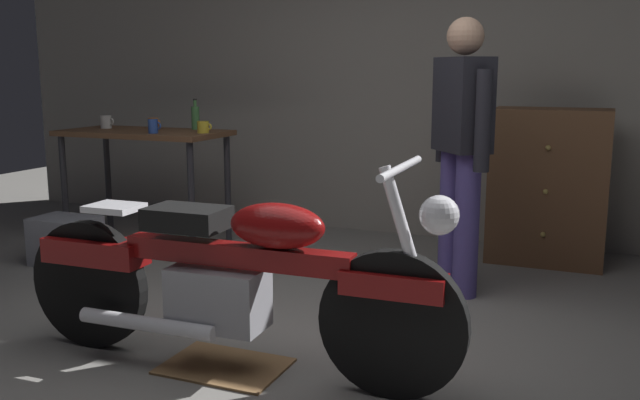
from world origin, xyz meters
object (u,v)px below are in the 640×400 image
Objects in this scene: person_standing at (462,144)px; mug_white_ceramic at (106,122)px; mug_yellow_tall at (203,127)px; wooden_dresser at (548,186)px; mug_blue_enamel at (153,126)px; bottle at (195,117)px; storage_bin at (66,241)px; motorcycle at (230,276)px; mug_orange_travel at (153,123)px.

person_standing is 2.96m from mug_white_ceramic.
mug_yellow_tall is at bearing 42.24° from person_standing.
wooden_dresser is 2.91m from mug_blue_enamel.
mug_yellow_tall is 0.49× the size of bottle.
bottle is (-2.22, 0.54, 0.07)m from person_standing.
person_standing reaches higher than mug_blue_enamel.
mug_white_ceramic reaches higher than mug_yellow_tall.
storage_bin is (-2.69, -0.45, -0.76)m from person_standing.
mug_white_ceramic reaches higher than motorcycle.
wooden_dresser is 3.08m from mug_orange_travel.
mug_yellow_tall reaches higher than mug_orange_travel.
mug_white_ceramic reaches higher than mug_orange_travel.
mug_yellow_tall is 0.62m from mug_orange_travel.
mug_orange_travel is (-0.59, 0.19, -0.00)m from mug_yellow_tall.
mug_white_ceramic is at bearing -165.15° from bottle.
storage_bin is 4.08× the size of mug_blue_enamel.
storage_bin is 1.04m from mug_blue_enamel.
motorcycle is at bearing -40.43° from mug_white_ceramic.
mug_blue_enamel reaches higher than mug_orange_travel.
mug_yellow_tall is 0.35m from bottle.
mug_yellow_tall is (0.70, 0.74, 0.77)m from storage_bin.
mug_white_ceramic is (-0.95, 0.06, 0.01)m from mug_yellow_tall.
mug_blue_enamel is (-2.76, -0.82, 0.40)m from wooden_dresser.
storage_bin is 1.37m from bottle.
bottle reaches higher than storage_bin.
wooden_dresser reaches higher than mug_yellow_tall.
bottle is (0.72, 0.19, 0.05)m from mug_white_ceramic.
motorcycle reaches higher than mug_orange_travel.
mug_blue_enamel is 0.45× the size of bottle.
motorcycle is at bearing -29.06° from storage_bin.
mug_white_ceramic is at bearing 107.39° from storage_bin.
wooden_dresser is at bearing 8.66° from mug_orange_travel.
mug_yellow_tall is 0.97× the size of mug_white_ceramic.
mug_yellow_tall is (-1.27, 1.84, 0.50)m from motorcycle.
mug_blue_enamel is (-0.33, -0.17, 0.01)m from mug_yellow_tall.
person_standing is at bearing 9.56° from storage_bin.
storage_bin is 3.59× the size of mug_white_ceramic.
bottle reaches higher than wooden_dresser.
mug_orange_travel is 0.90× the size of mug_white_ceramic.
mug_blue_enamel is (-1.60, 1.67, 0.50)m from motorcycle.
wooden_dresser reaches higher than mug_blue_enamel.
storage_bin is at bearing -97.12° from mug_orange_travel.
bottle is at bearing 10.11° from mug_orange_travel.
person_standing is 2.29m from bottle.
motorcycle is at bearing -46.16° from mug_blue_enamel.
person_standing reaches higher than storage_bin.
mug_blue_enamel is (-2.32, 0.12, 0.03)m from person_standing.
person_standing is 13.64× the size of mug_white_ceramic.
motorcycle is at bearing -115.00° from wooden_dresser.
person_standing is at bearing -10.42° from mug_orange_travel.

